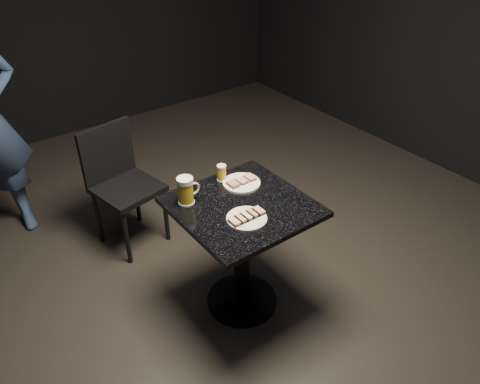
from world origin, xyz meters
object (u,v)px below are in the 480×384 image
(table, at_px, (242,239))
(beer_mug, at_px, (186,191))
(beer_tumbler, at_px, (222,173))
(chair, at_px, (121,179))
(plate_large, at_px, (247,219))
(plate_small, at_px, (242,183))

(table, xyz_separation_m, beer_mug, (-0.23, 0.19, 0.32))
(beer_tumbler, distance_m, chair, 0.88)
(plate_large, distance_m, plate_small, 0.35)
(plate_small, distance_m, chair, 0.98)
(table, distance_m, beer_tumbler, 0.40)
(beer_mug, relative_size, chair, 0.18)
(table, bearing_deg, chair, 105.24)
(table, relative_size, beer_mug, 4.75)
(table, height_order, chair, chair)
(plate_small, xyz_separation_m, beer_tumbler, (-0.07, 0.11, 0.04))
(plate_large, xyz_separation_m, beer_tumbler, (0.12, 0.40, 0.04))
(plate_large, bearing_deg, beer_tumbler, 73.26)
(plate_small, relative_size, chair, 0.25)
(beer_mug, bearing_deg, beer_tumbler, 15.37)
(beer_tumbler, bearing_deg, chair, 113.90)
(plate_large, distance_m, table, 0.29)
(chair, bearing_deg, plate_small, -65.11)
(beer_tumbler, height_order, chair, chair)
(plate_large, xyz_separation_m, chair, (-0.21, 1.15, -0.26))
(plate_small, bearing_deg, beer_tumbler, 121.40)
(beer_mug, bearing_deg, chair, 93.21)
(chair, bearing_deg, plate_large, -79.47)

